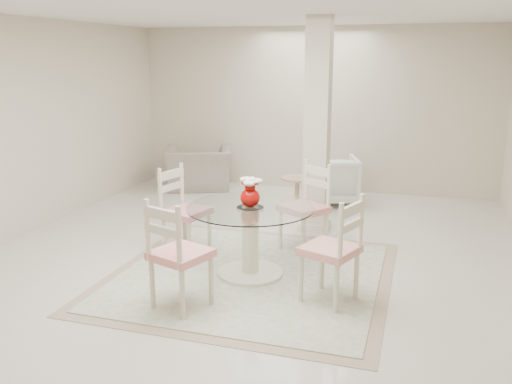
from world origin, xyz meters
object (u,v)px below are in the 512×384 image
(dining_chair_north, at_px, (309,201))
(dining_chair_south, at_px, (175,247))
(recliner_taupe, at_px, (199,168))
(armchair_white, at_px, (331,180))
(dining_chair_west, at_px, (181,204))
(side_table, at_px, (297,195))
(column, at_px, (317,127))
(dining_chair_east, at_px, (337,243))
(red_vase, at_px, (250,192))
(dining_table, at_px, (250,241))

(dining_chair_north, distance_m, dining_chair_south, 2.05)
(recliner_taupe, relative_size, armchair_white, 1.35)
(dining_chair_west, distance_m, armchair_white, 3.02)
(recliner_taupe, bearing_deg, side_table, 135.41)
(column, distance_m, side_table, 1.44)
(dining_chair_east, relative_size, recliner_taupe, 1.04)
(red_vase, height_order, armchair_white, red_vase)
(column, height_order, red_vase, column)
(armchair_white, bearing_deg, dining_chair_south, 62.92)
(dining_chair_east, bearing_deg, side_table, -139.68)
(dining_chair_east, relative_size, dining_chair_north, 0.99)
(red_vase, height_order, dining_chair_north, dining_chair_north)
(red_vase, bearing_deg, dining_chair_west, 157.95)
(armchair_white, bearing_deg, recliner_taupe, -24.03)
(dining_table, height_order, dining_chair_west, dining_chair_west)
(dining_chair_north, distance_m, armchair_white, 2.20)
(column, height_order, armchair_white, column)
(red_vase, height_order, dining_chair_south, dining_chair_south)
(dining_chair_west, distance_m, side_table, 2.36)
(red_vase, bearing_deg, dining_chair_south, -112.40)
(red_vase, bearing_deg, dining_chair_north, 66.61)
(red_vase, xyz_separation_m, dining_chair_south, (-0.39, -0.95, -0.30))
(dining_table, height_order, red_vase, red_vase)
(red_vase, bearing_deg, dining_table, 161.57)
(red_vase, bearing_deg, armchair_white, 84.42)
(dining_chair_east, distance_m, armchair_white, 3.57)
(dining_chair_east, distance_m, dining_chair_west, 2.05)
(dining_chair_west, xyz_separation_m, dining_chair_south, (0.56, -1.33, 0.00))
(red_vase, distance_m, dining_chair_north, 1.06)
(red_vase, distance_m, recliner_taupe, 3.98)
(dining_table, relative_size, dining_chair_south, 1.14)
(column, xyz_separation_m, dining_table, (-0.33, -1.76, -0.97))
(dining_chair_east, bearing_deg, dining_chair_west, -91.43)
(recliner_taupe, bearing_deg, red_vase, 99.59)
(red_vase, distance_m, dining_chair_east, 1.07)
(dining_chair_north, distance_m, side_table, 1.74)
(column, relative_size, recliner_taupe, 2.48)
(red_vase, relative_size, recliner_taupe, 0.28)
(dining_chair_south, bearing_deg, side_table, -75.58)
(dining_table, xyz_separation_m, dining_chair_west, (-0.95, 0.38, 0.21))
(dining_chair_east, relative_size, side_table, 2.27)
(red_vase, distance_m, armchair_white, 3.18)
(dining_table, xyz_separation_m, side_table, (-0.10, 2.56, -0.15))
(column, distance_m, dining_table, 2.04)
(dining_chair_east, height_order, dining_chair_south, dining_chair_south)
(dining_chair_north, xyz_separation_m, recliner_taupe, (-2.42, 2.45, -0.25))
(dining_table, bearing_deg, dining_chair_west, 157.94)
(dining_chair_east, xyz_separation_m, dining_chair_west, (-1.89, 0.78, -0.00))
(armchair_white, bearing_deg, side_table, 36.86)
(dining_chair_north, distance_m, dining_chair_west, 1.46)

